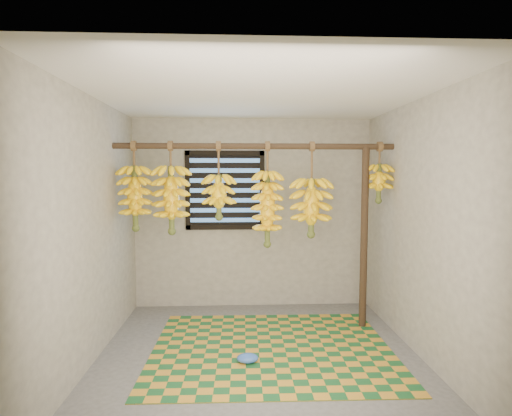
{
  "coord_description": "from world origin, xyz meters",
  "views": [
    {
      "loc": [
        -0.19,
        -3.59,
        1.69
      ],
      "look_at": [
        0.0,
        0.55,
        1.35
      ],
      "focal_mm": 28.0,
      "sensor_mm": 36.0,
      "label": 1
    }
  ],
  "objects": [
    {
      "name": "banana_bunch_f",
      "position": [
        1.35,
        0.7,
        1.61
      ],
      "size": [
        0.29,
        0.29,
        0.66
      ],
      "color": "brown",
      "rests_on": "hanging_pole"
    },
    {
      "name": "banana_bunch_e",
      "position": [
        0.61,
        0.7,
        1.34
      ],
      "size": [
        0.42,
        0.42,
        1.02
      ],
      "color": "brown",
      "rests_on": "hanging_pole"
    },
    {
      "name": "ceiling",
      "position": [
        0.0,
        0.0,
        2.4
      ],
      "size": [
        3.0,
        3.0,
        0.01
      ],
      "primitive_type": "cube",
      "color": "silver",
      "rests_on": "wall_back"
    },
    {
      "name": "support_post",
      "position": [
        1.2,
        0.7,
        1.0
      ],
      "size": [
        0.08,
        0.08,
        2.0
      ],
      "primitive_type": "cylinder",
      "color": "#3B2C1C",
      "rests_on": "floor"
    },
    {
      "name": "banana_bunch_d",
      "position": [
        0.13,
        0.7,
        1.33
      ],
      "size": [
        0.32,
        0.32,
        1.13
      ],
      "color": "brown",
      "rests_on": "hanging_pole"
    },
    {
      "name": "wall_right",
      "position": [
        1.5,
        0.0,
        1.2
      ],
      "size": [
        0.01,
        3.0,
        2.4
      ],
      "primitive_type": "cube",
      "color": "gray",
      "rests_on": "floor"
    },
    {
      "name": "wall_back",
      "position": [
        0.0,
        1.5,
        1.2
      ],
      "size": [
        3.0,
        0.01,
        2.4
      ],
      "primitive_type": "cube",
      "color": "gray",
      "rests_on": "floor"
    },
    {
      "name": "banana_bunch_a",
      "position": [
        -1.28,
        0.7,
        1.45
      ],
      "size": [
        0.34,
        0.34,
        0.94
      ],
      "color": "brown",
      "rests_on": "hanging_pole"
    },
    {
      "name": "banana_bunch_c",
      "position": [
        -0.39,
        0.7,
        1.46
      ],
      "size": [
        0.33,
        0.33,
        0.83
      ],
      "color": "brown",
      "rests_on": "hanging_pole"
    },
    {
      "name": "window",
      "position": [
        -0.35,
        1.48,
        1.5
      ],
      "size": [
        1.0,
        0.04,
        1.0
      ],
      "color": "black",
      "rests_on": "wall_back"
    },
    {
      "name": "wall_left",
      "position": [
        -1.5,
        0.0,
        1.2
      ],
      "size": [
        0.01,
        3.0,
        2.4
      ],
      "primitive_type": "cube",
      "color": "gray",
      "rests_on": "floor"
    },
    {
      "name": "woven_mat",
      "position": [
        0.14,
        0.17,
        0.01
      ],
      "size": [
        2.33,
        1.87,
        0.01
      ],
      "primitive_type": "cube",
      "rotation": [
        0.0,
        0.0,
        -0.01
      ],
      "color": "#195628",
      "rests_on": "floor"
    },
    {
      "name": "hanging_pole",
      "position": [
        0.0,
        0.7,
        2.0
      ],
      "size": [
        3.0,
        0.06,
        0.06
      ],
      "primitive_type": "cylinder",
      "rotation": [
        0.0,
        1.57,
        0.0
      ],
      "color": "#3B2C1C",
      "rests_on": "wall_left"
    },
    {
      "name": "banana_bunch_b",
      "position": [
        -0.9,
        0.7,
        1.43
      ],
      "size": [
        0.38,
        0.38,
        0.98
      ],
      "color": "brown",
      "rests_on": "hanging_pole"
    },
    {
      "name": "plastic_bag",
      "position": [
        -0.11,
        -0.13,
        0.05
      ],
      "size": [
        0.2,
        0.15,
        0.08
      ],
      "primitive_type": "ellipsoid",
      "rotation": [
        0.0,
        0.0,
        0.01
      ],
      "color": "#325DBA",
      "rests_on": "woven_mat"
    },
    {
      "name": "floor",
      "position": [
        0.0,
        0.0,
        -0.01
      ],
      "size": [
        3.0,
        3.0,
        0.01
      ],
      "primitive_type": "cube",
      "color": "#535353",
      "rests_on": "ground"
    }
  ]
}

